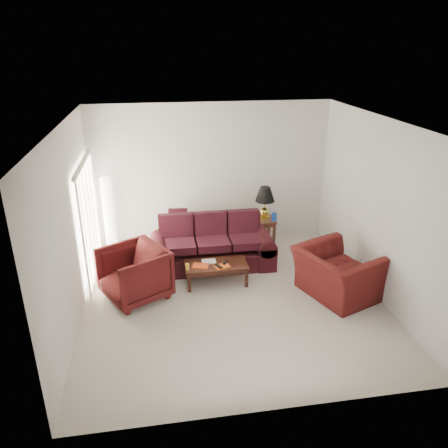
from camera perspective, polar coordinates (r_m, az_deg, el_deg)
name	(u,v)px	position (r m, az deg, el deg)	size (l,w,h in m)	color
floor	(232,299)	(7.64, 1.05, -9.75)	(5.00, 5.00, 0.00)	beige
blinds	(89,221)	(8.30, -17.24, 0.33)	(0.10, 2.00, 2.16)	silver
sofa	(212,243)	(8.47, -1.56, -2.52)	(2.37, 1.02, 0.97)	black
throw_pillow	(178,218)	(9.07, -6.00, 0.81)	(0.40, 0.11, 0.40)	black
end_table	(262,231)	(9.57, 5.01, -0.89)	(0.51, 0.51, 0.56)	#562E1D
table_lamp	(265,203)	(9.41, 5.34, 2.79)	(0.42, 0.42, 0.70)	gold
clock	(255,218)	(9.31, 4.11, 0.77)	(0.14, 0.05, 0.14)	silver
blue_canister	(274,217)	(9.36, 6.56, 0.90)	(0.11, 0.11, 0.17)	#1C4BB7
picture_frame	(255,212)	(9.62, 4.08, 1.56)	(0.12, 0.02, 0.15)	#B4B3B8
floor_lamp	(109,216)	(9.19, -14.79, 1.08)	(0.27, 0.27, 1.65)	white
armchair_left	(134,274)	(7.61, -11.64, -6.38)	(0.98, 1.01, 0.92)	#410F0F
armchair_right	(337,273)	(7.79, 14.53, -6.26)	(1.29, 1.13, 0.84)	#481110
coffee_table	(216,273)	(8.01, -1.02, -6.44)	(1.13, 0.56, 0.39)	black
magazine_red	(201,266)	(7.83, -3.08, -5.48)	(0.28, 0.21, 0.02)	#B93612
magazine_white	(209,261)	(7.98, -1.98, -4.90)	(0.25, 0.19, 0.01)	silver
magazine_orange	(222,266)	(7.82, -0.25, -5.51)	(0.26, 0.19, 0.01)	#D35318
remote_a	(218,266)	(7.77, -0.73, -5.51)	(0.06, 0.19, 0.02)	black
remote_b	(225,262)	(7.91, 0.20, -4.99)	(0.05, 0.17, 0.02)	black
yellow_glass	(187,267)	(7.71, -4.81, -5.59)	(0.07, 0.07, 0.12)	yellow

